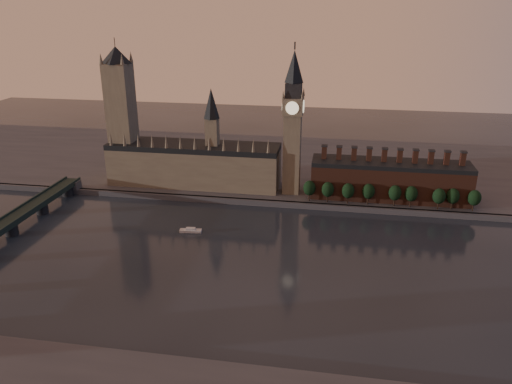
% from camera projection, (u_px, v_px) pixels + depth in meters
% --- Properties ---
extents(ground, '(900.00, 900.00, 0.00)m').
position_uv_depth(ground, '(252.00, 269.00, 271.35)').
color(ground, black).
rests_on(ground, ground).
extents(north_bank, '(900.00, 182.00, 4.00)m').
position_uv_depth(north_bank, '(287.00, 166.00, 434.58)').
color(north_bank, '#4B4B50').
rests_on(north_bank, ground).
extents(palace_of_westminster, '(130.00, 30.30, 74.00)m').
position_uv_depth(palace_of_westminster, '(195.00, 162.00, 379.40)').
color(palace_of_westminster, '#766A54').
rests_on(palace_of_westminster, north_bank).
extents(victoria_tower, '(24.00, 24.00, 108.00)m').
position_uv_depth(victoria_tower, '(121.00, 111.00, 374.68)').
color(victoria_tower, '#766A54').
rests_on(victoria_tower, north_bank).
extents(big_ben, '(15.00, 15.00, 107.00)m').
position_uv_depth(big_ben, '(293.00, 122.00, 350.75)').
color(big_ben, '#766A54').
rests_on(big_ben, north_bank).
extents(chimney_block, '(110.00, 25.00, 37.00)m').
position_uv_depth(chimney_block, '(390.00, 180.00, 353.87)').
color(chimney_block, '#572E21').
rests_on(chimney_block, north_bank).
extents(embankment_tree_0, '(8.60, 8.60, 14.88)m').
position_uv_depth(embankment_tree_0, '(309.00, 188.00, 350.17)').
color(embankment_tree_0, black).
rests_on(embankment_tree_0, north_bank).
extents(embankment_tree_1, '(8.60, 8.60, 14.88)m').
position_uv_depth(embankment_tree_1, '(328.00, 189.00, 347.53)').
color(embankment_tree_1, black).
rests_on(embankment_tree_1, north_bank).
extents(embankment_tree_2, '(8.60, 8.60, 14.88)m').
position_uv_depth(embankment_tree_2, '(348.00, 191.00, 345.07)').
color(embankment_tree_2, black).
rests_on(embankment_tree_2, north_bank).
extents(embankment_tree_3, '(8.60, 8.60, 14.88)m').
position_uv_depth(embankment_tree_3, '(369.00, 191.00, 344.23)').
color(embankment_tree_3, black).
rests_on(embankment_tree_3, north_bank).
extents(embankment_tree_4, '(8.60, 8.60, 14.88)m').
position_uv_depth(embankment_tree_4, '(395.00, 193.00, 341.37)').
color(embankment_tree_4, black).
rests_on(embankment_tree_4, north_bank).
extents(embankment_tree_5, '(8.60, 8.60, 14.88)m').
position_uv_depth(embankment_tree_5, '(411.00, 194.00, 339.78)').
color(embankment_tree_5, black).
rests_on(embankment_tree_5, north_bank).
extents(embankment_tree_6, '(8.60, 8.60, 14.88)m').
position_uv_depth(embankment_tree_6, '(439.00, 196.00, 335.68)').
color(embankment_tree_6, black).
rests_on(embankment_tree_6, north_bank).
extents(embankment_tree_7, '(8.60, 8.60, 14.88)m').
position_uv_depth(embankment_tree_7, '(453.00, 196.00, 335.66)').
color(embankment_tree_7, black).
rests_on(embankment_tree_7, north_bank).
extents(embankment_tree_8, '(8.60, 8.60, 14.88)m').
position_uv_depth(embankment_tree_8, '(474.00, 198.00, 332.68)').
color(embankment_tree_8, black).
rests_on(embankment_tree_8, north_bank).
extents(river_boat, '(14.19, 5.39, 2.77)m').
position_uv_depth(river_boat, '(191.00, 230.00, 314.43)').
color(river_boat, '#BCBCBC').
rests_on(river_boat, ground).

